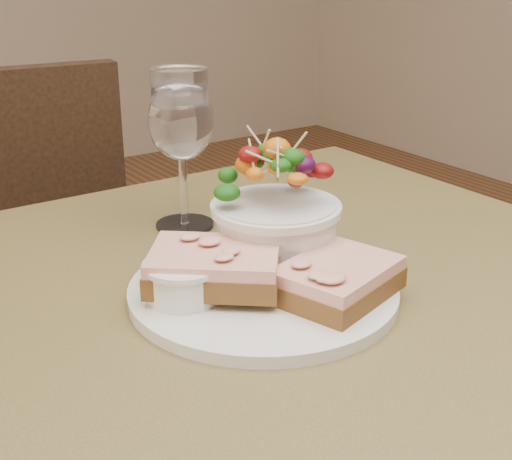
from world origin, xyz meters
TOP-DOWN VIEW (x-y plane):
  - cafe_table at (0.00, 0.00)m, footprint 0.80×0.80m
  - chair_far at (-0.11, 0.76)m, footprint 0.46×0.46m
  - dinner_plate at (-0.02, 0.01)m, footprint 0.26×0.26m
  - sandwich_front at (0.02, -0.04)m, footprint 0.13×0.11m
  - sandwich_back at (-0.06, 0.03)m, footprint 0.15×0.15m
  - ramekin at (-0.10, 0.03)m, footprint 0.07×0.07m
  - salad_bowl at (0.03, 0.06)m, footprint 0.12×0.12m
  - garnish at (-0.09, 0.08)m, footprint 0.05×0.04m
  - wine_glass at (0.01, 0.22)m, footprint 0.08×0.08m

SIDE VIEW (x-z plane):
  - chair_far at x=-0.11m, z-range -0.16..0.74m
  - cafe_table at x=0.00m, z-range 0.27..1.02m
  - dinner_plate at x=-0.02m, z-range 0.75..0.76m
  - garnish at x=-0.09m, z-range 0.76..0.78m
  - sandwich_front at x=0.02m, z-range 0.76..0.79m
  - ramekin at x=-0.10m, z-range 0.76..0.80m
  - sandwich_back at x=-0.06m, z-range 0.77..0.80m
  - salad_bowl at x=0.03m, z-range 0.76..0.88m
  - wine_glass at x=0.01m, z-range 0.79..0.96m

